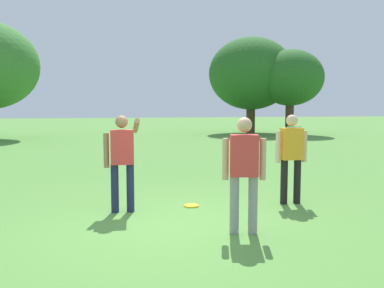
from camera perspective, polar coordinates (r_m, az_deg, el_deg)
The scene contains 8 objects.
ground_plane at distance 6.38m, azimuth -2.94°, elevation -11.07°, with size 120.00×120.00×0.00m, color #568E3D.
person_thrower at distance 7.04m, azimuth -9.63°, elevation -1.61°, with size 0.62×0.67×1.64m.
person_catcher at distance 7.75m, azimuth 13.55°, elevation -1.20°, with size 0.61×0.23×1.64m.
person_bystander at distance 5.79m, azimuth 7.20°, elevation -3.24°, with size 0.60×0.30×1.64m.
frisbee at distance 7.49m, azimuth -0.09°, elevation -8.52°, with size 0.28×0.28×0.03m, color yellow.
trash_can_beside_table at distance 17.61m, azimuth 13.90°, elevation 0.81°, with size 0.59×0.59×0.96m.
tree_far_right at distance 28.00m, azimuth 8.18°, elevation 9.57°, with size 5.61×5.61×6.34m.
tree_slender_mid at distance 27.14m, azimuth 13.44°, elevation 8.85°, with size 4.17×4.17×5.38m.
Camera 1 is at (-1.00, -6.05, 1.79)m, focal length 38.60 mm.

